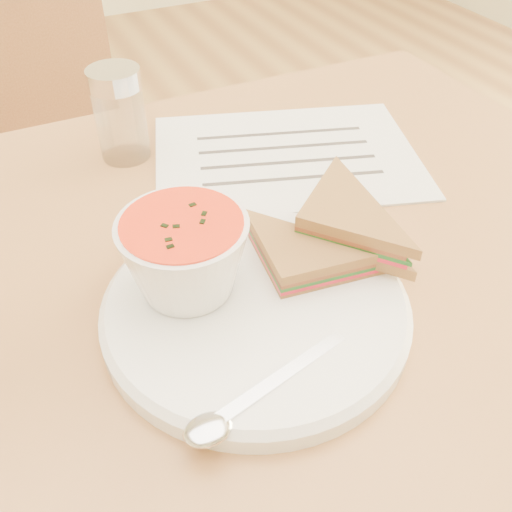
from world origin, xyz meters
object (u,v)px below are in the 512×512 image
condiment_shaker (120,115)px  dining_table (220,461)px  chair_far (90,215)px  plate (256,309)px  soup_bowl (185,259)px

condiment_shaker → dining_table: bearing=-87.1°
chair_far → plate: bearing=77.6°
dining_table → plate: size_ratio=3.76×
chair_far → soup_bowl: bearing=73.5°
plate → soup_bowl: 0.08m
chair_far → condiment_shaker: (0.03, -0.34, 0.37)m
soup_bowl → condiment_shaker: (0.02, 0.27, 0.00)m
dining_table → soup_bowl: 0.43m
dining_table → chair_far: bearing=93.8°
chair_far → soup_bowl: (0.01, -0.61, 0.37)m
chair_far → plate: 0.73m
soup_bowl → condiment_shaker: condiment_shaker is taller
chair_far → soup_bowl: 0.72m
plate → dining_table: bearing=99.9°
dining_table → condiment_shaker: bearing=92.9°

